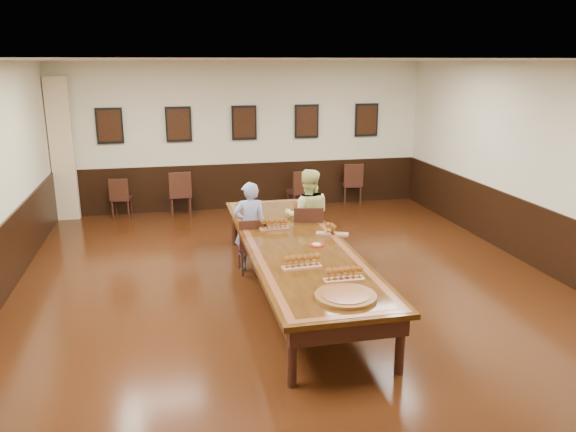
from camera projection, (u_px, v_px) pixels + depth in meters
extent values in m
cube|color=black|center=(295.00, 293.00, 8.00)|extent=(8.00, 10.00, 0.02)
cube|color=white|center=(296.00, 59.00, 7.15)|extent=(8.00, 10.00, 0.02)
cube|color=beige|center=(244.00, 136.00, 12.29)|extent=(8.00, 0.02, 3.20)
cube|color=beige|center=(519.00, 384.00, 2.86)|extent=(8.00, 0.02, 3.20)
cube|color=beige|center=(556.00, 171.00, 8.40)|extent=(0.02, 10.00, 3.20)
imported|color=#4B5FBD|center=(250.00, 227.00, 8.71)|extent=(0.52, 0.34, 1.41)
imported|color=#E7EB92|center=(308.00, 216.00, 9.07)|extent=(0.87, 0.74, 1.54)
cube|color=#DA4884|center=(333.00, 235.00, 8.11)|extent=(0.08, 0.14, 0.01)
cube|color=beige|center=(62.00, 150.00, 11.38)|extent=(0.45, 0.18, 2.90)
cube|color=black|center=(245.00, 185.00, 12.56)|extent=(7.98, 0.04, 1.00)
cube|color=black|center=(545.00, 241.00, 8.69)|extent=(0.04, 9.98, 1.00)
cube|color=black|center=(296.00, 245.00, 7.81)|extent=(1.40, 5.00, 0.06)
cube|color=#955630|center=(296.00, 243.00, 7.80)|extent=(1.28, 4.88, 0.00)
cube|color=black|center=(296.00, 242.00, 7.80)|extent=(1.10, 4.70, 0.00)
cube|color=black|center=(296.00, 255.00, 7.85)|extent=(1.25, 4.85, 0.18)
cylinder|color=black|center=(292.00, 356.00, 5.61)|extent=(0.10, 0.10, 0.69)
cylinder|color=black|center=(400.00, 344.00, 5.85)|extent=(0.10, 0.10, 0.69)
cylinder|color=black|center=(234.00, 227.00, 9.97)|extent=(0.10, 0.10, 0.69)
cylinder|color=black|center=(298.00, 223.00, 10.21)|extent=(0.10, 0.10, 0.69)
cube|color=black|center=(110.00, 126.00, 11.57)|extent=(0.54, 0.03, 0.74)
cube|color=black|center=(109.00, 126.00, 11.55)|extent=(0.46, 0.01, 0.64)
cube|color=black|center=(178.00, 124.00, 11.86)|extent=(0.54, 0.03, 0.74)
cube|color=black|center=(179.00, 124.00, 11.84)|extent=(0.46, 0.01, 0.64)
cube|color=black|center=(244.00, 123.00, 12.15)|extent=(0.54, 0.03, 0.74)
cube|color=black|center=(244.00, 123.00, 12.13)|extent=(0.46, 0.01, 0.64)
cube|color=black|center=(307.00, 121.00, 12.44)|extent=(0.54, 0.03, 0.74)
cube|color=black|center=(307.00, 121.00, 12.42)|extent=(0.46, 0.01, 0.64)
cube|color=black|center=(366.00, 120.00, 12.72)|extent=(0.54, 0.03, 0.74)
cube|color=black|center=(367.00, 120.00, 12.71)|extent=(0.46, 0.01, 0.64)
cube|color=#A26344|center=(274.00, 228.00, 8.42)|extent=(0.45, 0.15, 0.03)
cube|color=#A26344|center=(332.00, 234.00, 8.14)|extent=(0.49, 0.31, 0.03)
cube|color=#A26344|center=(302.00, 267.00, 6.83)|extent=(0.50, 0.18, 0.03)
cube|color=#A26344|center=(344.00, 280.00, 6.43)|extent=(0.47, 0.15, 0.03)
cylinder|color=#AF1A0B|center=(317.00, 245.00, 7.67)|extent=(0.21, 0.21, 0.02)
cylinder|color=silver|center=(317.00, 244.00, 7.66)|extent=(0.12, 0.12, 0.01)
cylinder|color=#573211|center=(346.00, 296.00, 5.96)|extent=(0.71, 0.71, 0.04)
cylinder|color=#955630|center=(346.00, 294.00, 5.96)|extent=(0.57, 0.57, 0.01)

